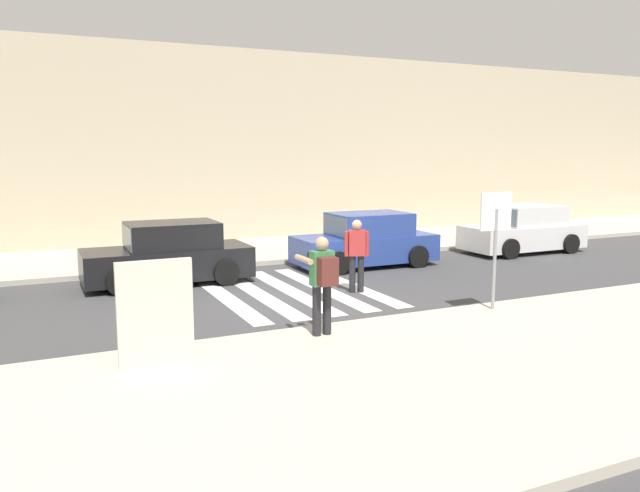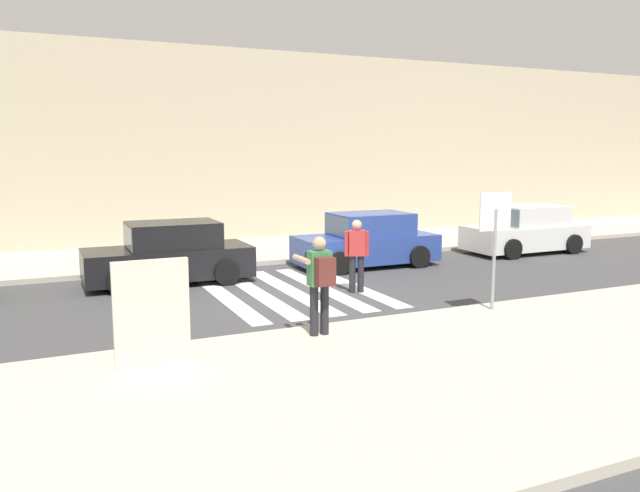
% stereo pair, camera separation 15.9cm
% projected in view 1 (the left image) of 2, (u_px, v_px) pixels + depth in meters
% --- Properties ---
extents(ground_plane, '(120.00, 120.00, 0.00)m').
position_uv_depth(ground_plane, '(293.00, 292.00, 14.74)').
color(ground_plane, '#424244').
extents(sidewalk_near, '(60.00, 6.00, 0.14)m').
position_uv_depth(sidewalk_near, '(456.00, 373.00, 9.18)').
color(sidewalk_near, beige).
rests_on(sidewalk_near, ground).
extents(sidewalk_far, '(60.00, 4.80, 0.14)m').
position_uv_depth(sidewalk_far, '(222.00, 253.00, 20.10)').
color(sidewalk_far, beige).
rests_on(sidewalk_far, ground).
extents(building_facade_far, '(56.00, 4.00, 6.92)m').
position_uv_depth(building_facade_far, '(187.00, 147.00, 23.53)').
color(building_facade_far, beige).
rests_on(building_facade_far, ground).
extents(crosswalk_stripe_0, '(0.44, 5.20, 0.01)m').
position_uv_depth(crosswalk_stripe_0, '(226.00, 297.00, 14.25)').
color(crosswalk_stripe_0, silver).
rests_on(crosswalk_stripe_0, ground).
extents(crosswalk_stripe_1, '(0.44, 5.20, 0.01)m').
position_uv_depth(crosswalk_stripe_1, '(259.00, 294.00, 14.58)').
color(crosswalk_stripe_1, silver).
rests_on(crosswalk_stripe_1, ground).
extents(crosswalk_stripe_2, '(0.44, 5.20, 0.01)m').
position_uv_depth(crosswalk_stripe_2, '(290.00, 291.00, 14.92)').
color(crosswalk_stripe_2, silver).
rests_on(crosswalk_stripe_2, ground).
extents(crosswalk_stripe_3, '(0.44, 5.20, 0.01)m').
position_uv_depth(crosswalk_stripe_3, '(320.00, 287.00, 15.25)').
color(crosswalk_stripe_3, silver).
rests_on(crosswalk_stripe_3, ground).
extents(crosswalk_stripe_4, '(0.44, 5.20, 0.01)m').
position_uv_depth(crosswalk_stripe_4, '(349.00, 285.00, 15.59)').
color(crosswalk_stripe_4, silver).
rests_on(crosswalk_stripe_4, ground).
extents(stop_sign, '(0.76, 0.08, 2.36)m').
position_uv_depth(stop_sign, '(496.00, 225.00, 12.39)').
color(stop_sign, gray).
rests_on(stop_sign, sidewalk_near).
extents(photographer_with_backpack, '(0.59, 0.84, 1.72)m').
position_uv_depth(photographer_with_backpack, '(323.00, 277.00, 10.67)').
color(photographer_with_backpack, '#232328').
rests_on(photographer_with_backpack, sidewalk_near).
extents(pedestrian_crossing, '(0.55, 0.36, 1.72)m').
position_uv_depth(pedestrian_crossing, '(357.00, 252.00, 14.62)').
color(pedestrian_crossing, '#232328').
rests_on(pedestrian_crossing, ground).
extents(parked_car_black, '(4.10, 1.92, 1.55)m').
position_uv_depth(parked_car_black, '(169.00, 255.00, 15.67)').
color(parked_car_black, black).
rests_on(parked_car_black, ground).
extents(parked_car_blue, '(4.10, 1.92, 1.55)m').
position_uv_depth(parked_car_blue, '(366.00, 241.00, 18.05)').
color(parked_car_blue, '#284293').
rests_on(parked_car_blue, ground).
extents(parked_car_white, '(4.10, 1.92, 1.55)m').
position_uv_depth(parked_car_white, '(523.00, 230.00, 20.55)').
color(parked_car_white, white).
rests_on(parked_car_white, ground).
extents(advertising_board, '(1.10, 0.11, 1.60)m').
position_uv_depth(advertising_board, '(155.00, 314.00, 9.15)').
color(advertising_board, beige).
rests_on(advertising_board, sidewalk_near).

